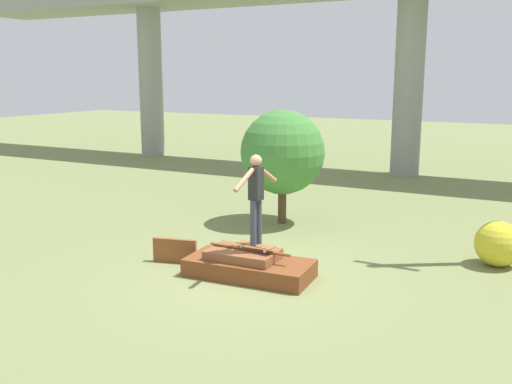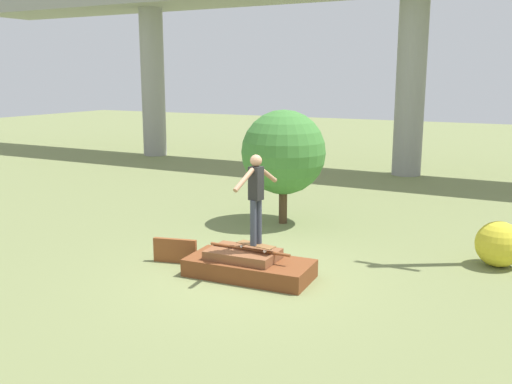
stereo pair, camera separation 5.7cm
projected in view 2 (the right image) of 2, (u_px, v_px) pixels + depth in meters
The scene contains 8 objects.
ground_plane at pixel (249, 276), 10.96m from camera, with size 80.00×80.00×0.00m, color olive.
scrap_pile at pixel (248, 265), 10.93m from camera, with size 2.47×1.24×0.57m.
scrap_plank_loose at pixel (175, 251), 11.73m from camera, with size 0.92×0.31×0.50m.
skateboard at pixel (256, 245), 10.78m from camera, with size 0.80×0.35×0.09m.
skater at pixel (256, 192), 10.57m from camera, with size 0.28×1.29×1.71m.
highway_overpass at pixel (415, 4), 20.92m from camera, with size 44.00×3.48×7.46m.
tree_behind_left at pixel (284, 152), 14.56m from camera, with size 2.16×2.16×2.95m.
bush_yellow_flowering at pixel (499, 244), 11.46m from camera, with size 0.93×0.93×0.93m.
Camera 2 is at (4.92, -9.18, 3.79)m, focal length 40.00 mm.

